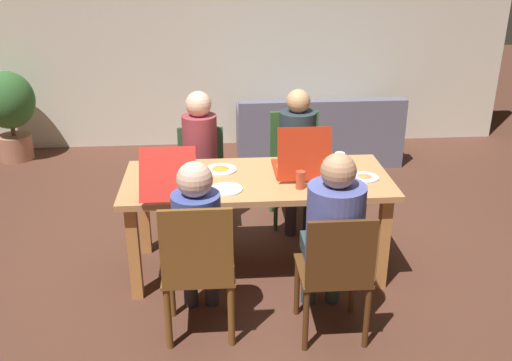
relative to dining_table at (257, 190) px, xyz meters
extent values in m
plane|color=#553024|center=(0.00, 0.00, -0.68)|extent=(20.00, 20.00, 0.00)
cube|color=silver|center=(0.00, 3.09, 0.81)|extent=(6.69, 0.12, 2.98)
cube|color=tan|center=(0.00, 0.00, 0.08)|extent=(1.99, 0.85, 0.04)
cube|color=#D78A48|center=(-0.90, -0.33, -0.31)|extent=(0.08, 0.08, 0.73)
cube|color=#D78A48|center=(0.90, -0.33, -0.31)|extent=(0.08, 0.08, 0.73)
cube|color=#D78A48|center=(-0.90, 0.33, -0.31)|extent=(0.08, 0.08, 0.73)
cube|color=#D78A48|center=(0.90, 0.33, -0.31)|extent=(0.08, 0.08, 0.73)
cylinder|color=#553116|center=(0.23, -0.63, -0.45)|extent=(0.04, 0.04, 0.45)
cylinder|color=#553116|center=(0.61, -0.63, -0.45)|extent=(0.04, 0.04, 0.45)
cylinder|color=#553116|center=(0.23, -1.01, -0.45)|extent=(0.04, 0.04, 0.45)
cylinder|color=#553116|center=(0.61, -1.01, -0.45)|extent=(0.04, 0.04, 0.45)
cube|color=#553116|center=(0.42, -0.82, -0.22)|extent=(0.44, 0.43, 0.02)
cube|color=#553116|center=(0.42, -1.02, 0.02)|extent=(0.42, 0.03, 0.45)
cylinder|color=#2D4243|center=(0.33, -0.49, -0.44)|extent=(0.10, 0.10, 0.47)
cylinder|color=#2D4243|center=(0.51, -0.49, -0.44)|extent=(0.10, 0.10, 0.47)
cube|color=#2D4243|center=(0.42, -0.65, -0.16)|extent=(0.32, 0.34, 0.11)
cylinder|color=#535CA4|center=(0.42, -0.82, 0.11)|extent=(0.36, 0.36, 0.53)
sphere|color=tan|center=(0.42, -0.82, 0.47)|extent=(0.22, 0.22, 0.22)
cylinder|color=#37622E|center=(0.62, 0.62, -0.45)|extent=(0.04, 0.04, 0.45)
cylinder|color=#37622E|center=(0.22, 0.62, -0.45)|extent=(0.04, 0.04, 0.45)
cylinder|color=#37622E|center=(0.62, 1.00, -0.45)|extent=(0.04, 0.04, 0.45)
cylinder|color=#37622E|center=(0.22, 1.00, -0.45)|extent=(0.04, 0.04, 0.45)
cube|color=#37622E|center=(0.42, 0.81, -0.22)|extent=(0.46, 0.44, 0.02)
cube|color=#37622E|center=(0.42, 1.01, 0.05)|extent=(0.44, 0.03, 0.52)
cylinder|color=#35303A|center=(0.50, 0.53, -0.44)|extent=(0.10, 0.10, 0.47)
cylinder|color=#35303A|center=(0.34, 0.53, -0.44)|extent=(0.10, 0.10, 0.47)
cube|color=#35303A|center=(0.42, 0.66, -0.16)|extent=(0.29, 0.29, 0.11)
cylinder|color=#26333C|center=(0.42, 0.81, 0.10)|extent=(0.32, 0.32, 0.53)
sphere|color=tan|center=(0.42, 0.81, 0.46)|extent=(0.21, 0.21, 0.21)
cylinder|color=brown|center=(-0.63, -0.58, -0.45)|extent=(0.04, 0.04, 0.45)
cylinder|color=brown|center=(-0.24, -0.58, -0.45)|extent=(0.04, 0.04, 0.45)
cylinder|color=brown|center=(-0.63, -0.92, -0.45)|extent=(0.04, 0.04, 0.45)
cylinder|color=brown|center=(-0.24, -0.92, -0.45)|extent=(0.04, 0.04, 0.45)
cube|color=brown|center=(-0.43, -0.75, -0.22)|extent=(0.46, 0.40, 0.02)
cube|color=brown|center=(-0.43, -0.94, 0.05)|extent=(0.44, 0.03, 0.52)
cylinder|color=#333138|center=(-0.51, -0.46, -0.44)|extent=(0.10, 0.10, 0.47)
cylinder|color=#333138|center=(-0.36, -0.46, -0.44)|extent=(0.10, 0.10, 0.47)
cube|color=#333138|center=(-0.43, -0.60, -0.16)|extent=(0.27, 0.30, 0.11)
cylinder|color=#4353A0|center=(-0.43, -0.75, 0.08)|extent=(0.30, 0.30, 0.47)
sphere|color=beige|center=(-0.43, -0.75, 0.41)|extent=(0.22, 0.22, 0.22)
cylinder|color=#36623D|center=(-0.25, 0.59, -0.45)|extent=(0.04, 0.04, 0.45)
cylinder|color=#36623D|center=(-0.62, 0.59, -0.45)|extent=(0.04, 0.04, 0.45)
cylinder|color=#36623D|center=(-0.25, 0.91, -0.45)|extent=(0.04, 0.04, 0.45)
cylinder|color=#36623D|center=(-0.62, 0.91, -0.45)|extent=(0.04, 0.04, 0.45)
cube|color=#36623D|center=(-0.43, 0.75, -0.22)|extent=(0.42, 0.38, 0.02)
cube|color=#36623D|center=(-0.43, 0.92, 0.00)|extent=(0.40, 0.03, 0.42)
cylinder|color=#353C38|center=(-0.36, 0.41, -0.44)|extent=(0.10, 0.10, 0.47)
cylinder|color=#353C38|center=(-0.51, 0.41, -0.44)|extent=(0.10, 0.10, 0.47)
cube|color=#353C38|center=(-0.43, 0.57, -0.16)|extent=(0.27, 0.36, 0.11)
cylinder|color=#953841|center=(-0.43, 0.75, 0.11)|extent=(0.30, 0.30, 0.53)
sphere|color=beige|center=(-0.43, 0.75, 0.47)|extent=(0.22, 0.22, 0.22)
cube|color=red|center=(0.34, 0.13, 0.11)|extent=(0.39, 0.39, 0.02)
cylinder|color=orange|center=(0.34, 0.13, 0.13)|extent=(0.35, 0.35, 0.01)
cube|color=red|center=(0.34, -0.11, 0.32)|extent=(0.39, 0.08, 0.39)
cube|color=red|center=(-0.63, -0.04, 0.11)|extent=(0.38, 0.38, 0.03)
cylinder|color=#C08B49|center=(-0.63, -0.04, 0.13)|extent=(0.33, 0.33, 0.01)
cube|color=red|center=(-0.63, -0.34, 0.29)|extent=(0.38, 0.22, 0.32)
cylinder|color=white|center=(-0.23, -0.21, 0.11)|extent=(0.23, 0.23, 0.01)
cylinder|color=white|center=(0.80, -0.07, 0.11)|extent=(0.21, 0.21, 0.01)
cone|color=#D97F4C|center=(0.80, -0.07, 0.12)|extent=(0.11, 0.11, 0.02)
cylinder|color=white|center=(0.50, -0.26, 0.11)|extent=(0.25, 0.25, 0.01)
cone|color=#C38246|center=(0.50, -0.26, 0.12)|extent=(0.14, 0.14, 0.02)
cylinder|color=white|center=(-0.27, 0.17, 0.11)|extent=(0.25, 0.25, 0.01)
cone|color=gold|center=(-0.27, 0.17, 0.12)|extent=(0.13, 0.13, 0.02)
cylinder|color=silver|center=(0.67, 0.20, 0.15)|extent=(0.08, 0.08, 0.10)
cylinder|color=#BE452D|center=(0.29, -0.22, 0.16)|extent=(0.07, 0.07, 0.13)
cube|color=slate|center=(0.90, 2.41, -0.46)|extent=(1.86, 0.80, 0.44)
cube|color=slate|center=(0.90, 2.10, -0.06)|extent=(1.86, 0.16, 0.36)
cube|color=slate|center=(0.06, 2.41, -0.15)|extent=(0.20, 0.76, 0.18)
cube|color=slate|center=(1.73, 2.41, -0.15)|extent=(0.20, 0.76, 0.18)
cylinder|color=#AE7256|center=(-2.66, 2.66, -0.53)|extent=(0.38, 0.38, 0.29)
cylinder|color=brown|center=(-2.66, 2.66, -0.29)|extent=(0.05, 0.05, 0.18)
ellipsoid|color=#336630|center=(-2.66, 2.66, 0.04)|extent=(0.60, 0.60, 0.66)
camera|label=1|loc=(-0.31, -3.87, 1.72)|focal=39.67mm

